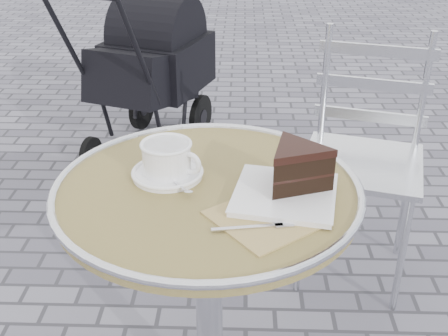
{
  "coord_description": "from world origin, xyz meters",
  "views": [
    {
      "loc": [
        0.08,
        -1.12,
        1.37
      ],
      "look_at": [
        0.04,
        -0.0,
        0.78
      ],
      "focal_mm": 45.0,
      "sensor_mm": 36.0,
      "label": 1
    }
  ],
  "objects_px": {
    "cafe_table": "(208,245)",
    "bistro_chair": "(367,129)",
    "cake_plate_set": "(293,173)",
    "baby_stroller": "(150,74)",
    "cappuccino_set": "(168,162)"
  },
  "relations": [
    {
      "from": "cake_plate_set",
      "to": "baby_stroller",
      "type": "relative_size",
      "value": 0.35
    },
    {
      "from": "cake_plate_set",
      "to": "baby_stroller",
      "type": "xyz_separation_m",
      "value": [
        -0.6,
        1.76,
        -0.36
      ]
    },
    {
      "from": "baby_stroller",
      "to": "cafe_table",
      "type": "bearing_deg",
      "value": -56.8
    },
    {
      "from": "cappuccino_set",
      "to": "baby_stroller",
      "type": "xyz_separation_m",
      "value": [
        -0.32,
        1.68,
        -0.34
      ]
    },
    {
      "from": "cappuccino_set",
      "to": "bistro_chair",
      "type": "distance_m",
      "value": 0.95
    },
    {
      "from": "cafe_table",
      "to": "bistro_chair",
      "type": "bearing_deg",
      "value": 54.2
    },
    {
      "from": "cafe_table",
      "to": "cake_plate_set",
      "type": "bearing_deg",
      "value": -9.4
    },
    {
      "from": "cake_plate_set",
      "to": "cafe_table",
      "type": "bearing_deg",
      "value": -178.7
    },
    {
      "from": "bistro_chair",
      "to": "baby_stroller",
      "type": "distance_m",
      "value": 1.37
    },
    {
      "from": "cafe_table",
      "to": "cake_plate_set",
      "type": "distance_m",
      "value": 0.29
    },
    {
      "from": "bistro_chair",
      "to": "baby_stroller",
      "type": "relative_size",
      "value": 0.91
    },
    {
      "from": "bistro_chair",
      "to": "cappuccino_set",
      "type": "bearing_deg",
      "value": -116.9
    },
    {
      "from": "cake_plate_set",
      "to": "bistro_chair",
      "type": "height_order",
      "value": "bistro_chair"
    },
    {
      "from": "cappuccino_set",
      "to": "cafe_table",
      "type": "bearing_deg",
      "value": -1.9
    },
    {
      "from": "cafe_table",
      "to": "cappuccino_set",
      "type": "height_order",
      "value": "cappuccino_set"
    }
  ]
}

